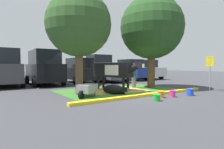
% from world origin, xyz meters
% --- Properties ---
extents(ground_plane, '(80.00, 80.00, 0.00)m').
position_xyz_m(ground_plane, '(0.00, 0.00, 0.00)').
color(ground_plane, '#38383D').
extents(grass_island, '(6.66, 4.22, 0.02)m').
position_xyz_m(grass_island, '(0.26, 1.59, 0.01)').
color(grass_island, '#386B28').
rests_on(grass_island, ground).
extents(curb_yellow, '(7.86, 0.24, 0.12)m').
position_xyz_m(curb_yellow, '(0.26, -0.67, 0.06)').
color(curb_yellow, yellow).
rests_on(curb_yellow, ground).
extents(hay_bedding, '(3.55, 2.89, 0.04)m').
position_xyz_m(hay_bedding, '(0.01, 1.71, 0.03)').
color(hay_bedding, tan).
rests_on(hay_bedding, ground).
extents(shade_tree_left, '(3.22, 3.22, 5.07)m').
position_xyz_m(shade_tree_left, '(-2.16, 1.73, 3.44)').
color(shade_tree_left, brown).
rests_on(shade_tree_left, ground).
extents(shade_tree_right, '(3.96, 3.96, 5.79)m').
position_xyz_m(shade_tree_right, '(2.69, 1.51, 3.79)').
color(shade_tree_right, '#4C3823').
rests_on(shade_tree_right, ground).
extents(cow_holstein, '(1.55, 3.01, 1.61)m').
position_xyz_m(cow_holstein, '(0.03, 1.81, 1.15)').
color(cow_holstein, black).
rests_on(cow_holstein, ground).
extents(calf_lying, '(1.02, 1.25, 0.48)m').
position_xyz_m(calf_lying, '(-0.81, 0.64, 0.24)').
color(calf_lying, black).
rests_on(calf_lying, ground).
extents(person_handler, '(0.34, 0.53, 1.55)m').
position_xyz_m(person_handler, '(1.56, 1.89, 0.83)').
color(person_handler, slate).
rests_on(person_handler, ground).
extents(wheelbarrow, '(1.50, 1.20, 0.63)m').
position_xyz_m(wheelbarrow, '(-2.30, 0.59, 0.39)').
color(wheelbarrow, gray).
rests_on(wheelbarrow, ground).
extents(parking_sign, '(0.06, 0.44, 1.93)m').
position_xyz_m(parking_sign, '(4.48, -1.28, 1.37)').
color(parking_sign, '#99999E').
rests_on(parking_sign, ground).
extents(bucket_green, '(0.32, 0.32, 0.26)m').
position_xyz_m(bucket_green, '(-0.36, -1.70, 0.14)').
color(bucket_green, green).
rests_on(bucket_green, ground).
extents(bucket_orange, '(0.32, 0.32, 0.29)m').
position_xyz_m(bucket_orange, '(0.39, -1.26, 0.15)').
color(bucket_orange, orange).
rests_on(bucket_orange, ground).
extents(bucket_pink, '(0.28, 0.28, 0.30)m').
position_xyz_m(bucket_pink, '(0.93, -1.48, 0.16)').
color(bucket_pink, '#EA3893').
rests_on(bucket_pink, ground).
extents(bucket_blue, '(0.34, 0.34, 0.32)m').
position_xyz_m(bucket_blue, '(1.94, -1.70, 0.17)').
color(bucket_blue, blue).
rests_on(bucket_blue, ground).
extents(suv_dark_grey, '(2.20, 4.64, 2.52)m').
position_xyz_m(suv_dark_grey, '(-4.97, 7.74, 1.27)').
color(suv_dark_grey, '#3D3D42').
rests_on(suv_dark_grey, ground).
extents(suv_black, '(2.20, 4.64, 2.52)m').
position_xyz_m(suv_black, '(-2.46, 7.28, 1.27)').
color(suv_black, black).
rests_on(suv_black, ground).
extents(sedan_red, '(2.09, 4.44, 2.02)m').
position_xyz_m(sedan_red, '(0.33, 7.21, 0.98)').
color(sedan_red, black).
rests_on(sedan_red, ground).
extents(pickup_truck_maroon, '(2.31, 5.44, 2.42)m').
position_xyz_m(pickup_truck_maroon, '(2.81, 7.50, 1.11)').
color(pickup_truck_maroon, '#4C5156').
rests_on(pickup_truck_maroon, ground).
extents(sedan_blue, '(2.09, 4.44, 2.02)m').
position_xyz_m(sedan_blue, '(5.85, 7.36, 0.98)').
color(sedan_blue, navy).
rests_on(sedan_blue, ground).
extents(sedan_silver, '(2.09, 4.44, 2.02)m').
position_xyz_m(sedan_silver, '(8.24, 7.67, 0.98)').
color(sedan_silver, silver).
rests_on(sedan_silver, ground).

